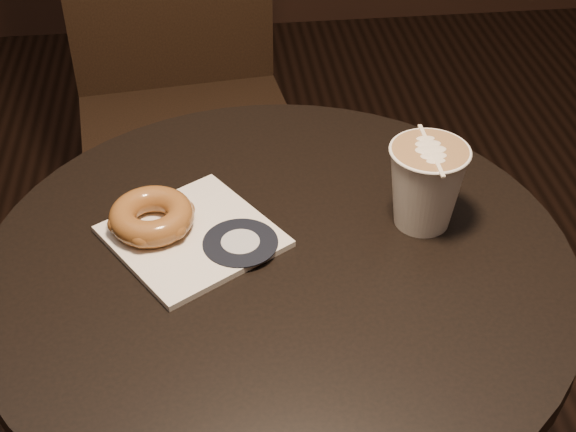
{
  "coord_description": "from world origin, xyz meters",
  "views": [
    {
      "loc": [
        -0.07,
        -0.71,
        1.37
      ],
      "look_at": [
        0.01,
        0.03,
        0.79
      ],
      "focal_mm": 50.0,
      "sensor_mm": 36.0,
      "label": 1
    }
  ],
  "objects_px": {
    "doughnut": "(152,216)",
    "pastry_bag": "(193,236)",
    "latte_cup": "(426,187)",
    "cafe_table": "(279,369)",
    "chair": "(179,60)"
  },
  "relations": [
    {
      "from": "cafe_table",
      "to": "pastry_bag",
      "type": "distance_m",
      "value": 0.23
    },
    {
      "from": "pastry_bag",
      "to": "latte_cup",
      "type": "bearing_deg",
      "value": -31.73
    },
    {
      "from": "pastry_bag",
      "to": "latte_cup",
      "type": "height_order",
      "value": "latte_cup"
    },
    {
      "from": "pastry_bag",
      "to": "latte_cup",
      "type": "xyz_separation_m",
      "value": [
        0.28,
        0.0,
        0.05
      ]
    },
    {
      "from": "cafe_table",
      "to": "chair",
      "type": "bearing_deg",
      "value": 98.73
    },
    {
      "from": "pastry_bag",
      "to": "doughnut",
      "type": "height_order",
      "value": "doughnut"
    },
    {
      "from": "cafe_table",
      "to": "latte_cup",
      "type": "xyz_separation_m",
      "value": [
        0.18,
        0.04,
        0.25
      ]
    },
    {
      "from": "chair",
      "to": "doughnut",
      "type": "distance_m",
      "value": 0.75
    },
    {
      "from": "pastry_bag",
      "to": "latte_cup",
      "type": "relative_size",
      "value": 1.65
    },
    {
      "from": "doughnut",
      "to": "cafe_table",
      "type": "bearing_deg",
      "value": -22.91
    },
    {
      "from": "doughnut",
      "to": "pastry_bag",
      "type": "bearing_deg",
      "value": -21.93
    },
    {
      "from": "doughnut",
      "to": "latte_cup",
      "type": "height_order",
      "value": "latte_cup"
    },
    {
      "from": "chair",
      "to": "pastry_bag",
      "type": "xyz_separation_m",
      "value": [
        0.02,
        -0.75,
        0.15
      ]
    },
    {
      "from": "cafe_table",
      "to": "chair",
      "type": "height_order",
      "value": "chair"
    },
    {
      "from": "chair",
      "to": "pastry_bag",
      "type": "distance_m",
      "value": 0.77
    }
  ]
}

